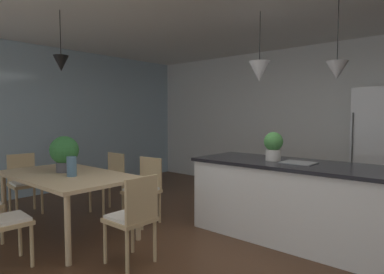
% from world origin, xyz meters
% --- Properties ---
extents(ground_plane, '(10.00, 8.40, 0.04)m').
position_xyz_m(ground_plane, '(0.00, 0.00, -0.02)').
color(ground_plane, '#4C301E').
extents(wall_back_kitchen, '(10.00, 0.12, 2.70)m').
position_xyz_m(wall_back_kitchen, '(0.00, 3.26, 1.35)').
color(wall_back_kitchen, silver).
rests_on(wall_back_kitchen, ground_plane).
extents(window_wall_left_glazing, '(0.06, 8.40, 2.70)m').
position_xyz_m(window_wall_left_glazing, '(-4.06, 0.00, 1.35)').
color(window_wall_left_glazing, '#9EB7C6').
rests_on(window_wall_left_glazing, ground_plane).
extents(dining_table, '(1.79, 1.02, 0.74)m').
position_xyz_m(dining_table, '(-1.80, -0.72, 0.67)').
color(dining_table, '#D1B284').
rests_on(dining_table, ground_plane).
extents(chair_far_right, '(0.44, 0.44, 0.87)m').
position_xyz_m(chair_far_right, '(-1.40, 0.16, 0.47)').
color(chair_far_right, tan).
rests_on(chair_far_right, ground_plane).
extents(chair_far_left, '(0.40, 0.40, 0.87)m').
position_xyz_m(chair_far_left, '(-2.20, 0.16, 0.47)').
color(chair_far_left, tan).
rests_on(chair_far_left, ground_plane).
extents(chair_near_right, '(0.43, 0.43, 0.87)m').
position_xyz_m(chair_near_right, '(-1.40, -1.60, 0.47)').
color(chair_near_right, tan).
rests_on(chair_near_right, ground_plane).
extents(chair_kitchen_end, '(0.40, 0.40, 0.87)m').
position_xyz_m(chair_kitchen_end, '(-0.53, -0.72, 0.47)').
color(chair_kitchen_end, tan).
rests_on(chair_kitchen_end, ground_plane).
extents(chair_window_end, '(0.44, 0.44, 0.87)m').
position_xyz_m(chair_window_end, '(-3.06, -0.72, 0.47)').
color(chair_window_end, tan).
rests_on(chair_window_end, ground_plane).
extents(kitchen_island, '(2.34, 0.91, 0.91)m').
position_xyz_m(kitchen_island, '(0.34, 0.91, 0.46)').
color(kitchen_island, white).
rests_on(kitchen_island, ground_plane).
extents(refrigerator, '(0.65, 0.67, 1.86)m').
position_xyz_m(refrigerator, '(0.83, 2.86, 0.93)').
color(refrigerator, silver).
rests_on(refrigerator, ground_plane).
extents(pendant_over_table, '(0.18, 0.18, 0.72)m').
position_xyz_m(pendant_over_table, '(-1.89, -0.71, 2.07)').
color(pendant_over_table, black).
extents(pendant_over_island_main, '(0.26, 0.26, 0.84)m').
position_xyz_m(pendant_over_island_main, '(-0.11, 0.91, 1.98)').
color(pendant_over_island_main, black).
extents(pendant_over_island_aux, '(0.22, 0.22, 0.88)m').
position_xyz_m(pendant_over_island_aux, '(0.80, 0.91, 1.92)').
color(pendant_over_island_aux, black).
extents(potted_plant_on_island, '(0.23, 0.23, 0.34)m').
position_xyz_m(potted_plant_on_island, '(0.09, 0.91, 1.09)').
color(potted_plant_on_island, beige).
rests_on(potted_plant_on_island, kitchen_island).
extents(potted_plant_on_table, '(0.35, 0.35, 0.45)m').
position_xyz_m(potted_plant_on_table, '(-1.94, -0.67, 0.99)').
color(potted_plant_on_table, '#4C4C51').
rests_on(potted_plant_on_table, dining_table).
extents(vase_on_dining_table, '(0.11, 0.11, 0.23)m').
position_xyz_m(vase_on_dining_table, '(-1.60, -0.76, 0.85)').
color(vase_on_dining_table, slate).
rests_on(vase_on_dining_table, dining_table).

